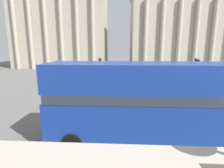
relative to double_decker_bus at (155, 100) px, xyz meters
The scene contains 10 objects.
double_decker_bus is the anchor object (origin of this frame).
plaza_building_left 43.22m from the double_decker_bus, 114.27° to the left, with size 23.37×13.50×21.83m.
plaza_building_right 40.55m from the double_decker_bus, 69.66° to the left, with size 27.10×14.86×18.05m.
traffic_light_near 6.97m from the double_decker_bus, 53.16° to the left, with size 0.42×0.24×4.11m.
traffic_light_mid 14.43m from the double_decker_bus, 108.29° to the left, with size 0.42×0.24×3.72m.
car_white 11.47m from the double_decker_bus, 103.74° to the left, with size 4.20×1.93×1.35m.
car_navy 20.90m from the double_decker_bus, 84.55° to the left, with size 4.20×1.93×1.35m.
pedestrian_white 10.69m from the double_decker_bus, 114.04° to the left, with size 0.32×0.32×1.64m.
pedestrian_red 27.76m from the double_decker_bus, 81.27° to the left, with size 0.32×0.32×1.73m.
pedestrian_black 14.73m from the double_decker_bus, 118.01° to the left, with size 0.32×0.32×1.60m.
Camera 1 is at (-0.56, -2.21, 4.83)m, focal length 28.00 mm.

